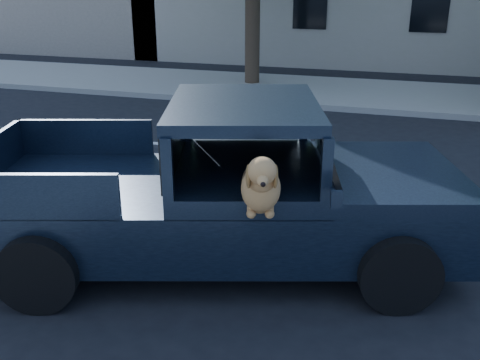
{
  "coord_description": "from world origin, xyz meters",
  "views": [
    {
      "loc": [
        0.42,
        -6.04,
        3.22
      ],
      "look_at": [
        -1.11,
        -1.04,
        1.2
      ],
      "focal_mm": 40.0,
      "sensor_mm": 36.0,
      "label": 1
    }
  ],
  "objects": [
    {
      "name": "pickup_truck",
      "position": [
        -1.54,
        -0.69,
        0.65
      ],
      "size": [
        5.75,
        3.58,
        1.93
      ],
      "rotation": [
        0.0,
        0.0,
        0.3
      ],
      "color": "black",
      "rests_on": "ground"
    },
    {
      "name": "far_sidewalk",
      "position": [
        0.0,
        9.2,
        0.07
      ],
      "size": [
        60.0,
        4.0,
        0.15
      ],
      "primitive_type": "cube",
      "color": "gray",
      "rests_on": "ground"
    },
    {
      "name": "ground",
      "position": [
        0.0,
        0.0,
        0.0
      ],
      "size": [
        120.0,
        120.0,
        0.0
      ],
      "primitive_type": "plane",
      "color": "black",
      "rests_on": "ground"
    }
  ]
}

